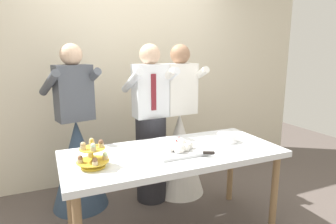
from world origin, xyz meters
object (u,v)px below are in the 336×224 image
person_guest (78,152)px  dessert_table (174,159)px  cupcake_stand (93,156)px  plate_stack (227,138)px  person_groom (151,133)px  person_bride (179,143)px  main_cake_tray (179,148)px

person_guest → dessert_table: bearing=-50.7°
cupcake_stand → dessert_table: bearing=6.8°
plate_stack → person_groom: bearing=128.0°
plate_stack → person_bride: size_ratio=0.11×
person_groom → person_guest: (-0.73, 0.16, -0.16)m
main_cake_tray → person_guest: (-0.71, 0.89, -0.23)m
dessert_table → person_groom: 0.67m
dessert_table → person_guest: size_ratio=1.08×
plate_stack → person_groom: (-0.50, 0.64, -0.07)m
person_groom → person_bride: (0.35, 0.03, -0.16)m
person_bride → cupcake_stand: bearing=-143.6°
cupcake_stand → person_guest: bearing=90.9°
main_cake_tray → plate_stack: main_cake_tray is taller
dessert_table → person_guest: 1.08m
dessert_table → plate_stack: 0.56m
main_cake_tray → person_groom: (0.02, 0.73, -0.07)m
cupcake_stand → plate_stack: size_ratio=1.25×
person_guest → main_cake_tray: bearing=-51.4°
main_cake_tray → person_groom: bearing=88.4°
dessert_table → person_groom: size_ratio=1.08×
dessert_table → person_bride: 0.82m
cupcake_stand → person_groom: person_groom is taller
person_groom → plate_stack: bearing=-52.0°
main_cake_tray → plate_stack: (0.52, 0.08, -0.00)m
cupcake_stand → person_groom: bearing=46.4°
cupcake_stand → person_groom: 1.04m
dessert_table → main_cake_tray: bearing=-63.8°
dessert_table → main_cake_tray: 0.13m
cupcake_stand → person_guest: 0.95m
plate_stack → person_guest: 1.49m
dessert_table → person_guest: person_guest is taller
cupcake_stand → person_bride: size_ratio=0.14×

